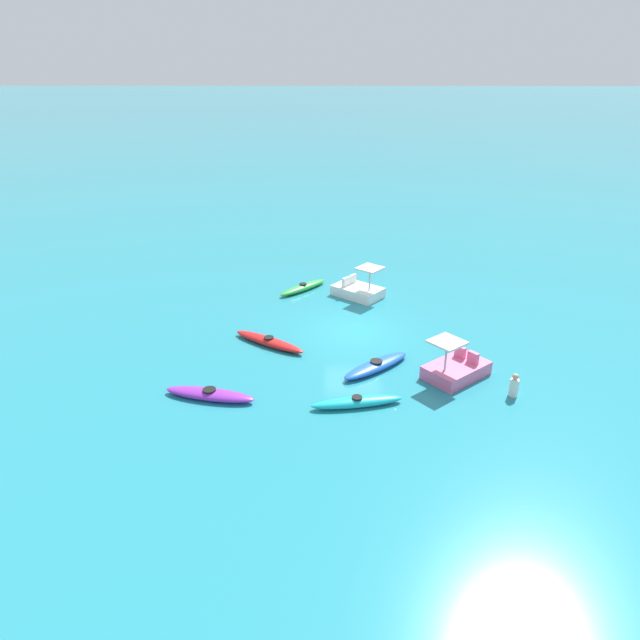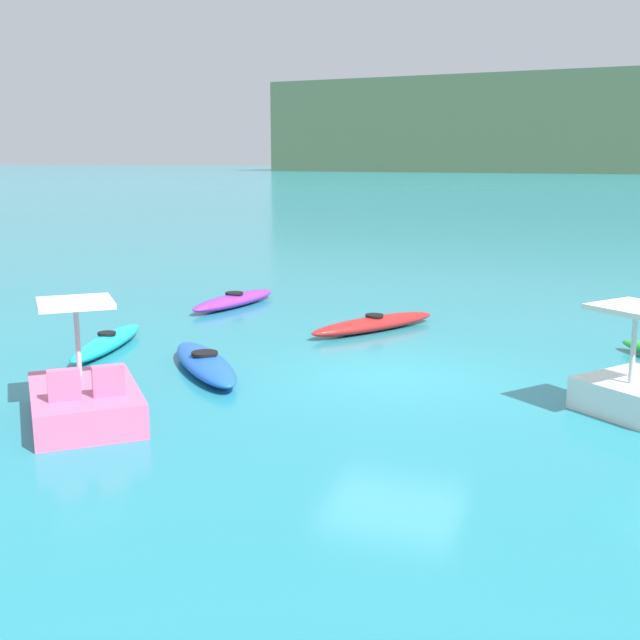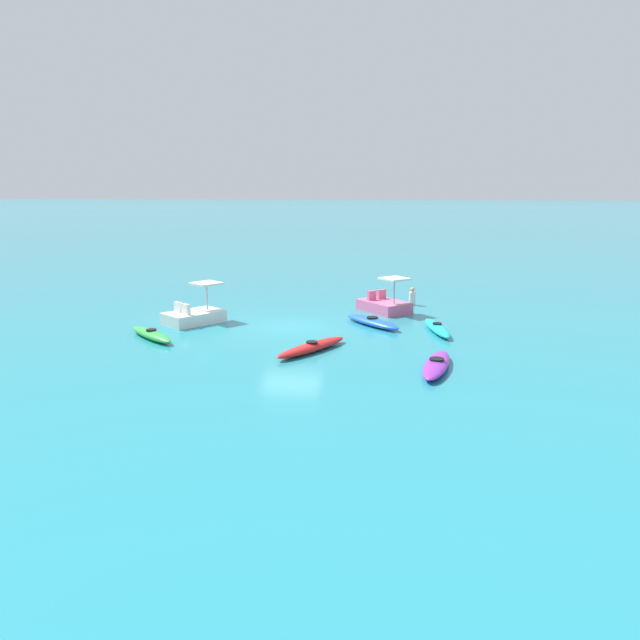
% 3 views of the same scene
% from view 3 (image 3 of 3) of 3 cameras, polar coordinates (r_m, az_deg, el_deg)
% --- Properties ---
extents(ground_plane, '(600.00, 600.00, 0.00)m').
position_cam_3_polar(ground_plane, '(24.53, -2.85, -0.71)').
color(ground_plane, teal).
extents(kayak_green, '(2.68, 2.58, 0.37)m').
position_cam_3_polar(kayak_green, '(23.54, -15.94, -1.34)').
color(kayak_green, green).
rests_on(kayak_green, ground_plane).
extents(kayak_blue, '(2.71, 2.96, 0.37)m').
position_cam_3_polar(kayak_blue, '(24.90, 5.06, -0.16)').
color(kayak_blue, blue).
rests_on(kayak_blue, ground_plane).
extents(kayak_red, '(2.45, 3.30, 0.37)m').
position_cam_3_polar(kayak_red, '(20.84, -0.79, -2.62)').
color(kayak_red, red).
rests_on(kayak_red, ground_plane).
extents(kayak_purple, '(1.37, 3.37, 0.37)m').
position_cam_3_polar(kayak_purple, '(19.14, 11.17, -4.24)').
color(kayak_purple, purple).
rests_on(kayak_purple, ground_plane).
extents(kayak_cyan, '(1.17, 3.26, 0.37)m').
position_cam_3_polar(kayak_cyan, '(24.15, 11.21, -0.75)').
color(kayak_cyan, '#19B7C6').
rests_on(kayak_cyan, ground_plane).
extents(pedal_boat_white, '(2.67, 2.81, 1.68)m').
position_cam_3_polar(pedal_boat_white, '(25.81, -12.04, 0.45)').
color(pedal_boat_white, white).
rests_on(pedal_boat_white, ground_plane).
extents(pedal_boat_pink, '(2.69, 2.80, 1.68)m').
position_cam_3_polar(pedal_boat_pink, '(27.75, 6.21, 1.49)').
color(pedal_boat_pink, pink).
rests_on(pedal_boat_pink, ground_plane).
extents(person_near_shore, '(0.44, 0.44, 0.88)m').
position_cam_3_polar(person_near_shore, '(29.51, 8.89, 2.17)').
color(person_near_shore, silver).
rests_on(person_near_shore, ground_plane).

